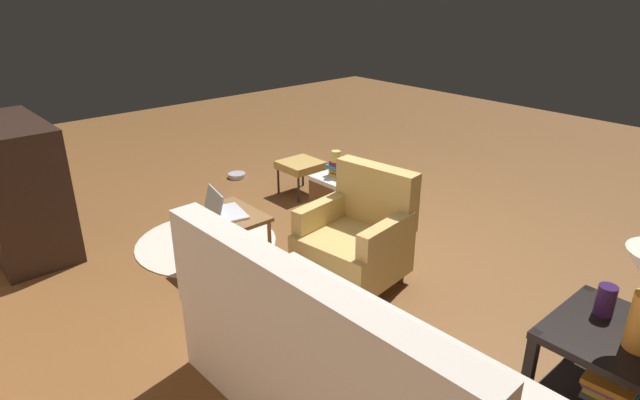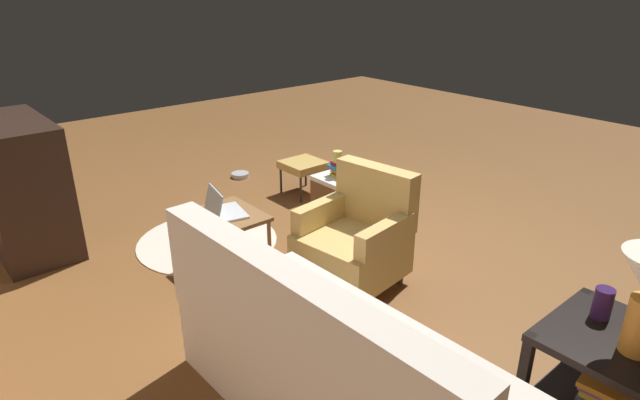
{
  "view_description": "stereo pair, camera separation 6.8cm",
  "coord_description": "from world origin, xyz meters",
  "px_view_note": "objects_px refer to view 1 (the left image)",
  "views": [
    {
      "loc": [
        -2.88,
        2.97,
        2.12
      ],
      "look_at": [
        -0.08,
        0.49,
        0.55
      ],
      "focal_mm": 29.64,
      "sensor_mm": 36.0,
      "label": 1
    },
    {
      "loc": [
        -2.93,
        2.92,
        2.12
      ],
      "look_at": [
        -0.08,
        0.49,
        0.55
      ],
      "focal_mm": 29.64,
      "sensor_mm": 36.0,
      "label": 2
    }
  ],
  "objects_px": {
    "laptop_desk": "(229,221)",
    "wicker_hamper": "(343,201)",
    "side_table": "(615,366)",
    "television": "(11,176)",
    "small_vase": "(606,300)",
    "pet_bowl_steel": "(237,175)",
    "armchair": "(357,239)",
    "yellow_mug": "(336,156)",
    "laptop": "(223,209)",
    "book_stack_hamper": "(343,169)",
    "ottoman": "(301,166)",
    "tv_cabinet": "(16,184)",
    "couch": "(344,369)",
    "book_stack_shelf": "(610,388)",
    "tv_remote": "(342,170)"
  },
  "relations": [
    {
      "from": "book_stack_shelf",
      "to": "pet_bowl_steel",
      "type": "distance_m",
      "value": 4.38
    },
    {
      "from": "armchair",
      "to": "television",
      "type": "relative_size",
      "value": 1.36
    },
    {
      "from": "laptop_desk",
      "to": "armchair",
      "type": "bearing_deg",
      "value": -141.84
    },
    {
      "from": "armchair",
      "to": "book_stack_shelf",
      "type": "bearing_deg",
      "value": 179.09
    },
    {
      "from": "book_stack_shelf",
      "to": "tv_remote",
      "type": "distance_m",
      "value": 2.82
    },
    {
      "from": "yellow_mug",
      "to": "tv_cabinet",
      "type": "bearing_deg",
      "value": 58.94
    },
    {
      "from": "side_table",
      "to": "television",
      "type": "bearing_deg",
      "value": 22.73
    },
    {
      "from": "laptop_desk",
      "to": "wicker_hamper",
      "type": "xyz_separation_m",
      "value": [
        0.03,
        -1.22,
        -0.18
      ]
    },
    {
      "from": "wicker_hamper",
      "to": "laptop_desk",
      "type": "bearing_deg",
      "value": 91.25
    },
    {
      "from": "side_table",
      "to": "small_vase",
      "type": "relative_size",
      "value": 3.91
    },
    {
      "from": "side_table",
      "to": "wicker_hamper",
      "type": "relative_size",
      "value": 1.33
    },
    {
      "from": "book_stack_hamper",
      "to": "couch",
      "type": "bearing_deg",
      "value": 136.43
    },
    {
      "from": "laptop_desk",
      "to": "couch",
      "type": "bearing_deg",
      "value": 166.18
    },
    {
      "from": "side_table",
      "to": "book_stack_hamper",
      "type": "relative_size",
      "value": 2.41
    },
    {
      "from": "wicker_hamper",
      "to": "tv_remote",
      "type": "distance_m",
      "value": 0.28
    },
    {
      "from": "couch",
      "to": "ottoman",
      "type": "xyz_separation_m",
      "value": [
        2.57,
        -1.84,
        -0.02
      ]
    },
    {
      "from": "side_table",
      "to": "pet_bowl_steel",
      "type": "height_order",
      "value": "side_table"
    },
    {
      "from": "couch",
      "to": "tv_cabinet",
      "type": "bearing_deg",
      "value": 12.16
    },
    {
      "from": "armchair",
      "to": "couch",
      "type": "bearing_deg",
      "value": 132.12
    },
    {
      "from": "armchair",
      "to": "laptop_desk",
      "type": "bearing_deg",
      "value": 38.16
    },
    {
      "from": "armchair",
      "to": "yellow_mug",
      "type": "distance_m",
      "value": 1.06
    },
    {
      "from": "couch",
      "to": "side_table",
      "type": "distance_m",
      "value": 1.34
    },
    {
      "from": "television",
      "to": "tv_remote",
      "type": "xyz_separation_m",
      "value": [
        -1.31,
        -2.42,
        -0.17
      ]
    },
    {
      "from": "armchair",
      "to": "laptop",
      "type": "bearing_deg",
      "value": 39.66
    },
    {
      "from": "small_vase",
      "to": "tv_cabinet",
      "type": "height_order",
      "value": "tv_cabinet"
    },
    {
      "from": "television",
      "to": "side_table",
      "type": "bearing_deg",
      "value": -157.27
    },
    {
      "from": "ottoman",
      "to": "pet_bowl_steel",
      "type": "xyz_separation_m",
      "value": [
        0.87,
        0.24,
        -0.29
      ]
    },
    {
      "from": "tv_cabinet",
      "to": "laptop_desk",
      "type": "bearing_deg",
      "value": -142.84
    },
    {
      "from": "television",
      "to": "yellow_mug",
      "type": "bearing_deg",
      "value": -120.81
    },
    {
      "from": "book_stack_shelf",
      "to": "laptop",
      "type": "distance_m",
      "value": 2.69
    },
    {
      "from": "wicker_hamper",
      "to": "yellow_mug",
      "type": "distance_m",
      "value": 0.43
    },
    {
      "from": "armchair",
      "to": "book_stack_shelf",
      "type": "relative_size",
      "value": 3.37
    },
    {
      "from": "laptop",
      "to": "yellow_mug",
      "type": "relative_size",
      "value": 3.67
    },
    {
      "from": "ottoman",
      "to": "laptop_desk",
      "type": "bearing_deg",
      "value": 121.53
    },
    {
      "from": "laptop_desk",
      "to": "tv_cabinet",
      "type": "xyz_separation_m",
      "value": [
        1.44,
        1.09,
        0.17
      ]
    },
    {
      "from": "small_vase",
      "to": "pet_bowl_steel",
      "type": "xyz_separation_m",
      "value": [
        4.19,
        -0.51,
        -0.61
      ]
    },
    {
      "from": "wicker_hamper",
      "to": "book_stack_hamper",
      "type": "relative_size",
      "value": 1.81
    },
    {
      "from": "small_vase",
      "to": "pet_bowl_steel",
      "type": "bearing_deg",
      "value": -6.94
    },
    {
      "from": "laptop",
      "to": "wicker_hamper",
      "type": "xyz_separation_m",
      "value": [
        0.02,
        -1.26,
        -0.29
      ]
    },
    {
      "from": "television",
      "to": "armchair",
      "type": "bearing_deg",
      "value": -142.13
    },
    {
      "from": "couch",
      "to": "tv_cabinet",
      "type": "height_order",
      "value": "tv_cabinet"
    },
    {
      "from": "laptop_desk",
      "to": "yellow_mug",
      "type": "height_order",
      "value": "yellow_mug"
    },
    {
      "from": "laptop",
      "to": "small_vase",
      "type": "bearing_deg",
      "value": -163.79
    },
    {
      "from": "laptop",
      "to": "book_stack_hamper",
      "type": "bearing_deg",
      "value": -89.29
    },
    {
      "from": "armchair",
      "to": "wicker_hamper",
      "type": "height_order",
      "value": "armchair"
    },
    {
      "from": "laptop_desk",
      "to": "ottoman",
      "type": "bearing_deg",
      "value": -58.47
    },
    {
      "from": "small_vase",
      "to": "book_stack_hamper",
      "type": "relative_size",
      "value": 0.62
    },
    {
      "from": "couch",
      "to": "book_stack_shelf",
      "type": "xyz_separation_m",
      "value": [
        -0.9,
        -0.99,
        -0.1
      ]
    },
    {
      "from": "armchair",
      "to": "pet_bowl_steel",
      "type": "distance_m",
      "value": 2.6
    },
    {
      "from": "wicker_hamper",
      "to": "ottoman",
      "type": "height_order",
      "value": "wicker_hamper"
    }
  ]
}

